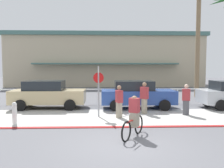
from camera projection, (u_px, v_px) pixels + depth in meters
ground_plane at (112, 101)px, 17.26m from camera, size 80.00×80.00×0.00m
sidewalk_strip at (117, 117)px, 11.48m from camera, size 44.00×4.00×0.02m
curb_paint at (119, 127)px, 9.49m from camera, size 44.00×0.24×0.03m
building_backdrop at (105, 60)px, 33.42m from camera, size 26.56×10.36×7.11m
rail_fence at (113, 92)px, 15.71m from camera, size 18.10×0.08×1.04m
stop_sign_bike_lane at (99, 84)px, 11.36m from camera, size 0.52×0.56×2.56m
bollard_0 at (15, 113)px, 9.84m from camera, size 0.20×0.20×1.00m
palm_tree_1 at (199, 14)px, 19.00m from camera, size 2.92×3.01×9.45m
car_tan_1 at (48, 94)px, 13.91m from camera, size 4.40×2.02×1.69m
car_blue_2 at (137, 94)px, 13.82m from camera, size 4.40×2.02×1.69m
cyclist_red_0 at (134, 117)px, 8.17m from camera, size 0.99×1.59×1.50m
pedestrian_0 at (119, 103)px, 11.19m from camera, size 0.40×0.46×1.62m
pedestrian_1 at (186, 101)px, 11.87m from camera, size 0.47×0.42×1.62m
pedestrian_2 at (144, 99)px, 12.24m from camera, size 0.48×0.45×1.70m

